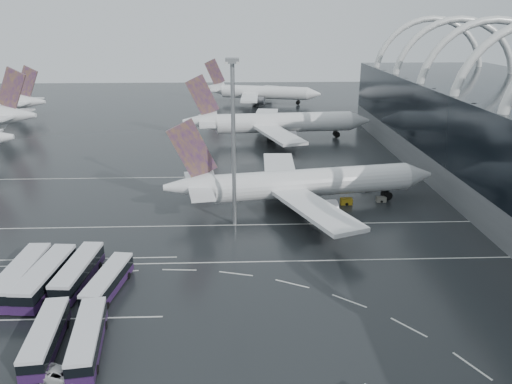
{
  "coord_description": "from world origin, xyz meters",
  "views": [
    {
      "loc": [
        -0.56,
        -68.98,
        34.99
      ],
      "look_at": [
        2.5,
        9.61,
        7.0
      ],
      "focal_mm": 35.0,
      "sensor_mm": 36.0,
      "label": 1
    }
  ],
  "objects_px": {
    "bus_row_far_c": "(88,338)",
    "gse_cart_belly_e": "(330,178)",
    "airliner_main": "(300,184)",
    "bus_row_far_b": "(46,337)",
    "bus_row_near_b": "(46,277)",
    "gse_cart_belly_d": "(381,199)",
    "gse_cart_belly_a": "(346,201)",
    "airliner_gate_c": "(258,93)",
    "van_curve_a": "(63,375)",
    "bus_row_near_d": "(108,282)",
    "gse_cart_belly_b": "(367,186)",
    "bus_row_near_c": "(78,272)",
    "airliner_gate_b": "(275,123)",
    "bus_row_near_a": "(21,276)",
    "floodlight_mast": "(233,124)"
  },
  "relations": [
    {
      "from": "bus_row_far_c",
      "to": "gse_cart_belly_e",
      "type": "xyz_separation_m",
      "value": [
        37.36,
        59.08,
        -1.12
      ]
    },
    {
      "from": "airliner_main",
      "to": "bus_row_far_b",
      "type": "bearing_deg",
      "value": -137.67
    },
    {
      "from": "airliner_main",
      "to": "bus_row_far_b",
      "type": "xyz_separation_m",
      "value": [
        -33.15,
        -42.58,
        -2.9
      ]
    },
    {
      "from": "bus_row_near_b",
      "to": "gse_cart_belly_e",
      "type": "height_order",
      "value": "bus_row_near_b"
    },
    {
      "from": "gse_cart_belly_d",
      "to": "gse_cart_belly_a",
      "type": "bearing_deg",
      "value": -171.38
    },
    {
      "from": "airliner_gate_c",
      "to": "bus_row_near_b",
      "type": "bearing_deg",
      "value": -88.08
    },
    {
      "from": "airliner_main",
      "to": "van_curve_a",
      "type": "height_order",
      "value": "airliner_main"
    },
    {
      "from": "bus_row_near_d",
      "to": "airliner_gate_c",
      "type": "bearing_deg",
      "value": -1.31
    },
    {
      "from": "van_curve_a",
      "to": "gse_cart_belly_e",
      "type": "distance_m",
      "value": 74.55
    },
    {
      "from": "gse_cart_belly_b",
      "to": "bus_row_far_b",
      "type": "bearing_deg",
      "value": -133.05
    },
    {
      "from": "bus_row_far_c",
      "to": "gse_cart_belly_d",
      "type": "distance_m",
      "value": 63.59
    },
    {
      "from": "airliner_gate_c",
      "to": "airliner_main",
      "type": "bearing_deg",
      "value": -73.54
    },
    {
      "from": "gse_cart_belly_a",
      "to": "gse_cart_belly_b",
      "type": "bearing_deg",
      "value": 54.91
    },
    {
      "from": "bus_row_far_b",
      "to": "bus_row_near_c",
      "type": "bearing_deg",
      "value": -2.57
    },
    {
      "from": "bus_row_far_c",
      "to": "gse_cart_belly_b",
      "type": "xyz_separation_m",
      "value": [
        44.05,
        52.69,
        -1.09
      ]
    },
    {
      "from": "airliner_gate_b",
      "to": "airliner_gate_c",
      "type": "distance_m",
      "value": 64.4
    },
    {
      "from": "bus_row_near_c",
      "to": "gse_cart_belly_d",
      "type": "xyz_separation_m",
      "value": [
        50.42,
        29.89,
        -1.25
      ]
    },
    {
      "from": "van_curve_a",
      "to": "bus_row_near_a",
      "type": "bearing_deg",
      "value": 48.38
    },
    {
      "from": "bus_row_near_b",
      "to": "floodlight_mast",
      "type": "xyz_separation_m",
      "value": [
        25.31,
        21.3,
        16.08
      ]
    },
    {
      "from": "bus_row_near_d",
      "to": "floodlight_mast",
      "type": "relative_size",
      "value": 0.43
    },
    {
      "from": "van_curve_a",
      "to": "bus_row_far_c",
      "type": "bearing_deg",
      "value": 1.45
    },
    {
      "from": "bus_row_far_c",
      "to": "floodlight_mast",
      "type": "height_order",
      "value": "floodlight_mast"
    },
    {
      "from": "bus_row_near_c",
      "to": "floodlight_mast",
      "type": "relative_size",
      "value": 0.46
    },
    {
      "from": "bus_row_far_c",
      "to": "gse_cart_belly_d",
      "type": "height_order",
      "value": "bus_row_far_c"
    },
    {
      "from": "bus_row_near_c",
      "to": "bus_row_near_a",
      "type": "bearing_deg",
      "value": 103.31
    },
    {
      "from": "bus_row_near_c",
      "to": "van_curve_a",
      "type": "xyz_separation_m",
      "value": [
        4.12,
        -19.68,
        -1.06
      ]
    },
    {
      "from": "bus_row_far_b",
      "to": "gse_cart_belly_d",
      "type": "bearing_deg",
      "value": -53.63
    },
    {
      "from": "bus_row_near_b",
      "to": "gse_cart_belly_d",
      "type": "distance_m",
      "value": 62.73
    },
    {
      "from": "airliner_gate_c",
      "to": "gse_cart_belly_b",
      "type": "distance_m",
      "value": 111.48
    },
    {
      "from": "airliner_gate_b",
      "to": "bus_row_near_d",
      "type": "bearing_deg",
      "value": -113.07
    },
    {
      "from": "airliner_main",
      "to": "bus_row_near_a",
      "type": "bearing_deg",
      "value": -154.37
    },
    {
      "from": "bus_row_near_c",
      "to": "gse_cart_belly_a",
      "type": "bearing_deg",
      "value": -51.85
    },
    {
      "from": "gse_cart_belly_a",
      "to": "gse_cart_belly_d",
      "type": "height_order",
      "value": "gse_cart_belly_a"
    },
    {
      "from": "bus_row_near_d",
      "to": "van_curve_a",
      "type": "relative_size",
      "value": 2.43
    },
    {
      "from": "van_curve_a",
      "to": "gse_cart_belly_b",
      "type": "bearing_deg",
      "value": -21.42
    },
    {
      "from": "bus_row_near_a",
      "to": "gse_cart_belly_e",
      "type": "xyz_separation_m",
      "value": [
        50.01,
        45.19,
        -1.35
      ]
    },
    {
      "from": "van_curve_a",
      "to": "floodlight_mast",
      "type": "xyz_separation_m",
      "value": [
        17.29,
        39.52,
        17.26
      ]
    },
    {
      "from": "bus_row_far_c",
      "to": "gse_cart_belly_e",
      "type": "distance_m",
      "value": 69.91
    },
    {
      "from": "bus_row_near_a",
      "to": "floodlight_mast",
      "type": "xyz_separation_m",
      "value": [
        28.65,
        20.97,
        16.07
      ]
    },
    {
      "from": "airliner_main",
      "to": "van_curve_a",
      "type": "relative_size",
      "value": 10.54
    },
    {
      "from": "airliner_gate_b",
      "to": "floodlight_mast",
      "type": "height_order",
      "value": "floodlight_mast"
    },
    {
      "from": "van_curve_a",
      "to": "airliner_gate_c",
      "type": "bearing_deg",
      "value": 7.74
    },
    {
      "from": "gse_cart_belly_e",
      "to": "bus_row_far_c",
      "type": "bearing_deg",
      "value": -122.31
    },
    {
      "from": "airliner_main",
      "to": "airliner_gate_c",
      "type": "height_order",
      "value": "airliner_main"
    },
    {
      "from": "airliner_gate_b",
      "to": "bus_row_near_a",
      "type": "height_order",
      "value": "airliner_gate_b"
    },
    {
      "from": "bus_row_near_a",
      "to": "bus_row_near_c",
      "type": "height_order",
      "value": "bus_row_near_a"
    },
    {
      "from": "airliner_gate_b",
      "to": "gse_cart_belly_d",
      "type": "relative_size",
      "value": 29.59
    },
    {
      "from": "bus_row_near_a",
      "to": "bus_row_near_d",
      "type": "relative_size",
      "value": 1.15
    },
    {
      "from": "bus_row_far_c",
      "to": "van_curve_a",
      "type": "height_order",
      "value": "bus_row_far_c"
    },
    {
      "from": "airliner_gate_b",
      "to": "gse_cart_belly_d",
      "type": "xyz_separation_m",
      "value": [
        17.25,
        -53.32,
        -4.34
      ]
    }
  ]
}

